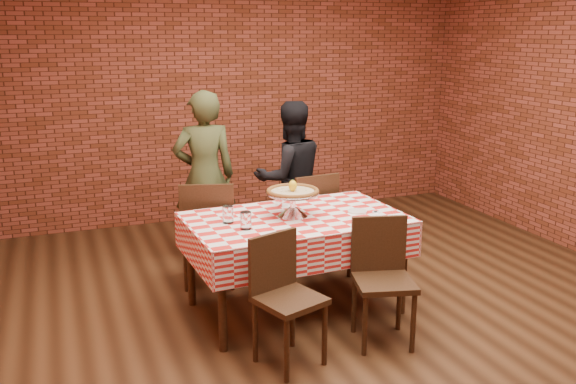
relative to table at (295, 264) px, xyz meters
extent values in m
plane|color=black|center=(0.33, -0.35, -0.38)|extent=(6.00, 6.00, 0.00)
plane|color=maroon|center=(0.33, 2.65, 1.08)|extent=(5.50, 0.00, 5.50)
cube|color=#382213|center=(0.00, 0.00, 0.00)|extent=(1.65, 1.04, 0.75)
cylinder|color=beige|center=(-0.01, 0.03, 0.57)|extent=(0.47, 0.47, 0.03)
ellipsoid|color=yellow|center=(-0.01, 0.03, 0.62)|extent=(0.08, 0.08, 0.08)
cylinder|color=white|center=(-0.44, -0.15, 0.45)|extent=(0.08, 0.08, 0.13)
cylinder|color=white|center=(-0.52, 0.04, 0.45)|extent=(0.08, 0.08, 0.13)
cylinder|color=white|center=(0.50, -0.06, 0.39)|extent=(0.16, 0.16, 0.01)
cube|color=white|center=(0.62, -0.11, 0.39)|extent=(0.06, 0.06, 0.00)
cube|color=white|center=(0.64, -0.12, 0.39)|extent=(0.06, 0.05, 0.00)
cube|color=silver|center=(0.02, 0.33, 0.45)|extent=(0.12, 0.11, 0.13)
imported|color=#3E4323|center=(-0.37, 1.38, 0.43)|extent=(0.61, 0.43, 1.61)
imported|color=black|center=(0.45, 1.25, 0.37)|extent=(0.72, 0.56, 1.49)
camera|label=1|loc=(-1.66, -4.16, 1.76)|focal=38.51mm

